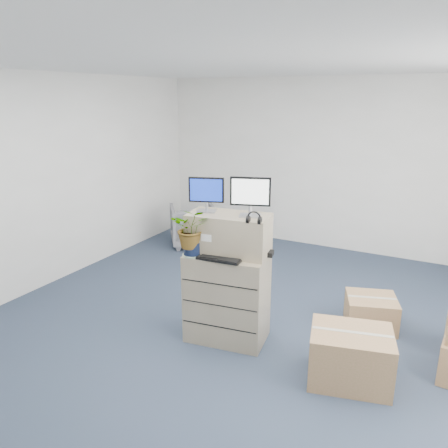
% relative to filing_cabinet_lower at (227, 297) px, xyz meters
% --- Properties ---
extents(ground, '(7.00, 7.00, 0.00)m').
position_rel_filing_cabinet_lower_xyz_m(ground, '(0.17, -0.09, -0.48)').
color(ground, '#29344A').
rests_on(ground, ground).
extents(wall_back, '(6.00, 0.02, 2.80)m').
position_rel_filing_cabinet_lower_xyz_m(wall_back, '(0.17, 3.42, 0.92)').
color(wall_back, silver).
rests_on(wall_back, ground).
extents(filing_cabinet_lower, '(0.88, 0.61, 0.95)m').
position_rel_filing_cabinet_lower_xyz_m(filing_cabinet_lower, '(0.00, 0.00, 0.00)').
color(filing_cabinet_lower, '#9B896B').
rests_on(filing_cabinet_lower, ground).
extents(filing_cabinet_upper, '(0.87, 0.52, 0.41)m').
position_rel_filing_cabinet_lower_xyz_m(filing_cabinet_upper, '(-0.01, 0.04, 0.68)').
color(filing_cabinet_upper, '#9B896B').
rests_on(filing_cabinet_upper, filing_cabinet_lower).
extents(monitor_left, '(0.35, 0.19, 0.35)m').
position_rel_filing_cabinet_lower_xyz_m(monitor_left, '(-0.26, 0.03, 1.08)').
color(monitor_left, '#99999E').
rests_on(monitor_left, filing_cabinet_upper).
extents(monitor_right, '(0.38, 0.21, 0.39)m').
position_rel_filing_cabinet_lower_xyz_m(monitor_right, '(0.21, 0.07, 1.10)').
color(monitor_right, '#99999E').
rests_on(monitor_right, filing_cabinet_upper).
extents(headphones, '(0.14, 0.03, 0.14)m').
position_rel_filing_cabinet_lower_xyz_m(headphones, '(0.33, -0.09, 0.92)').
color(headphones, black).
rests_on(headphones, filing_cabinet_upper).
extents(keyboard, '(0.46, 0.22, 0.02)m').
position_rel_filing_cabinet_lower_xyz_m(keyboard, '(0.01, -0.17, 0.49)').
color(keyboard, black).
rests_on(keyboard, filing_cabinet_lower).
extents(mouse, '(0.10, 0.08, 0.03)m').
position_rel_filing_cabinet_lower_xyz_m(mouse, '(0.35, -0.05, 0.49)').
color(mouse, silver).
rests_on(mouse, filing_cabinet_lower).
extents(water_bottle, '(0.07, 0.07, 0.24)m').
position_rel_filing_cabinet_lower_xyz_m(water_bottle, '(0.08, 0.08, 0.59)').
color(water_bottle, gray).
rests_on(water_bottle, filing_cabinet_lower).
extents(phone_dock, '(0.06, 0.05, 0.12)m').
position_rel_filing_cabinet_lower_xyz_m(phone_dock, '(-0.01, 0.03, 0.52)').
color(phone_dock, silver).
rests_on(phone_dock, filing_cabinet_lower).
extents(external_drive, '(0.18, 0.15, 0.05)m').
position_rel_filing_cabinet_lower_xyz_m(external_drive, '(0.35, 0.15, 0.50)').
color(external_drive, black).
rests_on(external_drive, filing_cabinet_lower).
extents(tissue_box, '(0.22, 0.15, 0.08)m').
position_rel_filing_cabinet_lower_xyz_m(tissue_box, '(0.29, 0.12, 0.56)').
color(tissue_box, '#448CE9').
rests_on(tissue_box, external_drive).
extents(potted_plant, '(0.47, 0.50, 0.41)m').
position_rel_filing_cabinet_lower_xyz_m(potted_plant, '(-0.29, -0.20, 0.71)').
color(potted_plant, '#91A988').
rests_on(potted_plant, filing_cabinet_lower).
extents(office_chair, '(1.01, 1.00, 0.76)m').
position_rel_filing_cabinet_lower_xyz_m(office_chair, '(-1.93, 2.44, -0.09)').
color(office_chair, slate).
rests_on(office_chair, ground).
extents(cardboard_boxes, '(1.83, 1.76, 0.76)m').
position_rel_filing_cabinet_lower_xyz_m(cardboard_boxes, '(1.86, 0.41, -0.21)').
color(cardboard_boxes, olive).
rests_on(cardboard_boxes, ground).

